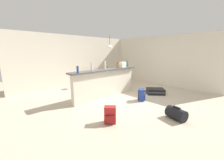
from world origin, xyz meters
TOP-DOWN VIEW (x-y plane):
  - ground_plane at (0.00, 0.00)m, footprint 13.00×13.00m
  - wall_back at (0.00, 3.05)m, footprint 6.60×0.10m
  - wall_right at (3.05, 0.30)m, footprint 0.10×6.00m
  - partition_half_wall at (-0.42, 0.46)m, footprint 2.80×0.20m
  - bar_countertop at (-0.42, 0.46)m, footprint 2.96×0.40m
  - bottle_blue at (-1.64, 0.37)m, footprint 0.07×0.07m
  - bottle_white at (-1.04, 0.49)m, footprint 0.06×0.06m
  - bottle_clear at (-0.45, 0.48)m, footprint 0.07×0.07m
  - bottle_amber at (0.20, 0.45)m, footprint 0.08×0.08m
  - bottle_green at (0.82, 0.48)m, footprint 0.07×0.07m
  - grocery_bag at (0.48, 0.44)m, footprint 0.26×0.18m
  - dining_table at (0.98, 1.81)m, footprint 1.10×0.80m
  - dining_chair_near_partition at (0.89, 1.32)m, footprint 0.43×0.43m
  - dining_chair_far_side at (1.02, 2.30)m, footprint 0.42×0.42m
  - pendant_lamp at (0.92, 1.72)m, footprint 0.34×0.34m
  - suitcase_flat_black at (1.29, -0.67)m, footprint 0.83×0.84m
  - backpack_red at (-1.67, -1.13)m, footprint 0.34×0.34m
  - duffel_bag_black at (-0.30, -2.16)m, footprint 0.41×0.54m
  - backpack_blue at (0.21, -0.74)m, footprint 0.34×0.33m

SIDE VIEW (x-z plane):
  - ground_plane at x=0.00m, z-range -0.05..0.00m
  - suitcase_flat_black at x=1.29m, z-range 0.00..0.22m
  - duffel_bag_black at x=-0.30m, z-range -0.02..0.32m
  - backpack_red at x=-1.67m, z-range -0.01..0.41m
  - backpack_blue at x=0.21m, z-range -0.01..0.41m
  - partition_half_wall at x=-0.42m, z-range 0.00..1.02m
  - dining_chair_near_partition at x=0.89m, z-range 0.05..0.98m
  - dining_chair_far_side at x=1.02m, z-range 0.05..0.98m
  - dining_table at x=0.98m, z-range 0.28..1.02m
  - bar_countertop at x=-0.42m, z-range 1.02..1.07m
  - bottle_blue at x=-1.64m, z-range 1.07..1.28m
  - grocery_bag at x=0.48m, z-range 1.07..1.29m
  - bottle_amber at x=0.20m, z-range 1.07..1.31m
  - bottle_green at x=0.82m, z-range 1.07..1.31m
  - bottle_white at x=-1.04m, z-range 1.07..1.34m
  - bottle_clear at x=-0.45m, z-range 1.07..1.36m
  - wall_back at x=0.00m, z-range 0.00..2.50m
  - wall_right at x=3.05m, z-range 0.00..2.50m
  - pendant_lamp at x=0.92m, z-range 1.67..2.30m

